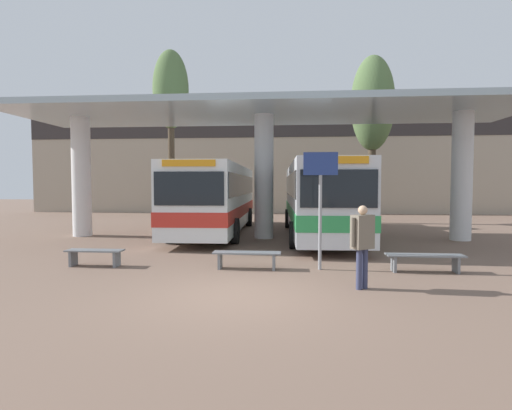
% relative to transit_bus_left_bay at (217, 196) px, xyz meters
% --- Properties ---
extents(ground_plane, '(100.00, 100.00, 0.00)m').
position_rel_transit_bus_left_bay_xyz_m(ground_plane, '(2.32, -10.40, -1.74)').
color(ground_plane, '#755B4C').
extents(townhouse_backdrop, '(40.00, 0.58, 7.82)m').
position_rel_transit_bus_left_bay_xyz_m(townhouse_backdrop, '(2.32, 13.04, 2.82)').
color(townhouse_backdrop, tan).
rests_on(townhouse_backdrop, ground_plane).
extents(station_canopy, '(21.03, 6.06, 5.42)m').
position_rel_transit_bus_left_bay_xyz_m(station_canopy, '(2.32, -1.62, 2.90)').
color(station_canopy, silver).
rests_on(station_canopy, ground_plane).
extents(transit_bus_left_bay, '(2.96, 11.25, 3.11)m').
position_rel_transit_bus_left_bay_xyz_m(transit_bus_left_bay, '(0.00, 0.00, 0.00)').
color(transit_bus_left_bay, white).
rests_on(transit_bus_left_bay, ground_plane).
extents(transit_bus_center_bay, '(2.98, 11.87, 3.12)m').
position_rel_transit_bus_left_bay_xyz_m(transit_bus_center_bay, '(4.65, -0.70, 0.01)').
color(transit_bus_center_bay, silver).
rests_on(transit_bus_center_bay, ground_plane).
extents(waiting_bench_near_pillar, '(1.57, 0.44, 0.46)m').
position_rel_transit_bus_left_bay_xyz_m(waiting_bench_near_pillar, '(-1.96, -7.89, -1.40)').
color(waiting_bench_near_pillar, slate).
rests_on(waiting_bench_near_pillar, ground_plane).
extents(waiting_bench_mid_platform, '(1.82, 0.44, 0.46)m').
position_rel_transit_bus_left_bay_xyz_m(waiting_bench_mid_platform, '(2.27, -7.89, -1.39)').
color(waiting_bench_mid_platform, slate).
rests_on(waiting_bench_mid_platform, ground_plane).
extents(waiting_bench_far_platform, '(1.95, 0.44, 0.46)m').
position_rel_transit_bus_left_bay_xyz_m(waiting_bench_far_platform, '(6.89, -7.89, -1.39)').
color(waiting_bench_far_platform, slate).
rests_on(waiting_bench_far_platform, ground_plane).
extents(info_sign_platform, '(0.90, 0.09, 3.11)m').
position_rel_transit_bus_left_bay_xyz_m(info_sign_platform, '(4.21, -7.79, 0.47)').
color(info_sign_platform, gray).
rests_on(info_sign_platform, ground_plane).
extents(pedestrian_waiting, '(0.60, 0.49, 1.81)m').
position_rel_transit_bus_left_bay_xyz_m(pedestrian_waiting, '(4.97, -9.71, -0.63)').
color(pedestrian_waiting, '#333856').
rests_on(pedestrian_waiting, ground_plane).
extents(poplar_tree_behind_left, '(2.00, 2.00, 9.82)m').
position_rel_transit_bus_left_bay_xyz_m(poplar_tree_behind_left, '(-3.30, 3.83, 5.68)').
color(poplar_tree_behind_left, '#473A2B').
rests_on(poplar_tree_behind_left, ground_plane).
extents(poplar_tree_behind_right, '(2.50, 2.50, 9.74)m').
position_rel_transit_bus_left_bay_xyz_m(poplar_tree_behind_right, '(8.19, 5.51, 5.13)').
color(poplar_tree_behind_right, '#473A2B').
rests_on(poplar_tree_behind_right, ground_plane).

